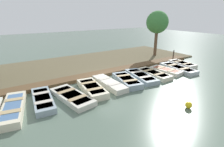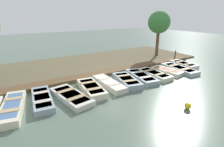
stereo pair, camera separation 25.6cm
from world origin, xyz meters
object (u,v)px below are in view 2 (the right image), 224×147
Objects in this scene: rowboat_8 at (154,74)px; rowboat_9 at (167,71)px; rowboat_1 at (13,107)px; buoy at (188,106)px; rowboat_5 at (109,83)px; mooring_post_far at (175,55)px; rowboat_2 at (42,99)px; rowboat_4 at (91,88)px; rowboat_6 at (127,81)px; rowboat_3 at (71,96)px; rowboat_7 at (141,76)px; park_tree_left at (159,23)px; rowboat_10 at (179,69)px; rowboat_11 at (184,65)px.

rowboat_8 is 1.58m from rowboat_9.
buoy is at bearing 70.75° from rowboat_1.
mooring_post_far is at bearing 103.70° from rowboat_5.
rowboat_9 is (0.15, 5.80, -0.03)m from rowboat_5.
rowboat_5 reaches higher than rowboat_2.
rowboat_8 is at bearing -96.69° from rowboat_9.
rowboat_4 is 1.01× the size of rowboat_6.
rowboat_7 is (-0.37, 5.87, 0.02)m from rowboat_3.
rowboat_1 is 9.92× the size of buoy.
rowboat_7 reaches higher than rowboat_2.
rowboat_5 is 11.15m from park_tree_left.
rowboat_6 reaches higher than rowboat_10.
rowboat_6 is at bearing -73.42° from rowboat_7.
buoy is 12.74m from park_tree_left.
rowboat_6 reaches higher than rowboat_2.
rowboat_4 is 0.91× the size of rowboat_7.
buoy is (4.61, -5.25, 0.01)m from rowboat_10.
mooring_post_far is (-2.34, 14.46, 0.37)m from rowboat_2.
rowboat_1 is 1.19× the size of rowboat_8.
rowboat_6 is 10.14m from park_tree_left.
park_tree_left reaches higher than rowboat_3.
rowboat_9 is 0.55× the size of park_tree_left.
rowboat_3 is 1.28× the size of rowboat_11.
rowboat_3 is 3.27× the size of mooring_post_far.
rowboat_3 is 1.53m from rowboat_4.
rowboat_6 is 7.28m from rowboat_11.
rowboat_11 reaches higher than rowboat_9.
rowboat_6 is 1.10× the size of rowboat_9.
rowboat_7 is 3.25× the size of mooring_post_far.
buoy is (5.21, -6.70, -0.02)m from rowboat_11.
rowboat_2 reaches higher than rowboat_3.
rowboat_3 is at bearing -84.22° from rowboat_10.
rowboat_8 reaches higher than rowboat_9.
rowboat_1 is at bearing -104.65° from rowboat_3.
rowboat_4 reaches higher than rowboat_8.
park_tree_left is at bearing 119.11° from rowboat_1.
buoy is (4.75, -2.29, 0.01)m from rowboat_8.
rowboat_10 is at bearing 87.43° from rowboat_5.
rowboat_1 is 1.33× the size of rowboat_11.
mooring_post_far is at bearing 109.23° from rowboat_4.
rowboat_8 is at bearing -87.62° from rowboat_10.
buoy reaches higher than rowboat_8.
rowboat_11 is 5.80m from park_tree_left.
rowboat_1 is 13.21m from rowboat_10.
rowboat_6 reaches higher than rowboat_5.
rowboat_1 is at bearing -78.18° from rowboat_6.
rowboat_11 is (-0.25, 8.63, 0.01)m from rowboat_5.
rowboat_8 is at bearing 95.13° from rowboat_7.
rowboat_4 is 1.03× the size of rowboat_8.
buoy reaches higher than rowboat_7.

